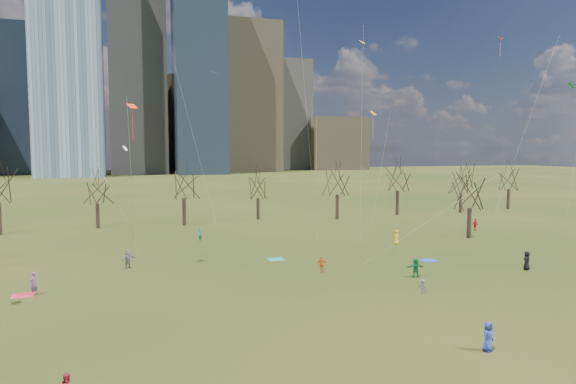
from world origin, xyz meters
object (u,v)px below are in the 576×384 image
object	(u,v)px
blanket_teal	(276,259)
person_0	(488,336)
blanket_crimson	(23,295)
person_4	(322,264)
blanket_navy	(428,260)

from	to	relation	value
blanket_teal	person_0	bearing A→B (deg)	-80.42
blanket_crimson	person_4	bearing A→B (deg)	-0.69
person_0	person_4	distance (m)	19.87
blanket_teal	blanket_crimson	world-z (taller)	same
person_4	blanket_crimson	bearing A→B (deg)	30.54
blanket_teal	person_4	size ratio (longest dim) A/B	1.03
blanket_teal	person_4	world-z (taller)	person_4
person_0	blanket_crimson	bearing A→B (deg)	118.61
blanket_teal	person_4	bearing A→B (deg)	-70.05
blanket_teal	blanket_navy	world-z (taller)	same
blanket_teal	person_0	size ratio (longest dim) A/B	0.94
blanket_crimson	person_4	distance (m)	24.60
blanket_navy	blanket_crimson	distance (m)	36.74
blanket_navy	blanket_teal	bearing A→B (deg)	160.45
blanket_teal	blanket_navy	size ratio (longest dim) A/B	1.00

